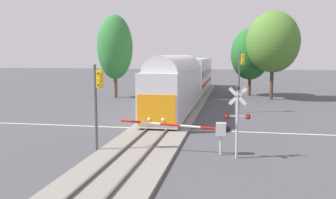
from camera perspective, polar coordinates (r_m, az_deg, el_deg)
name	(u,v)px	position (r m, az deg, el deg)	size (l,w,h in m)	color
ground_plane	(161,129)	(27.09, -1.16, -4.66)	(220.00, 220.00, 0.00)	#47474C
road_centre_stripe	(161,129)	(27.09, -1.16, -4.65)	(44.00, 0.20, 0.01)	beige
railway_track	(161,128)	(27.07, -1.17, -4.46)	(4.40, 80.00, 0.32)	gray
commuter_train	(188,77)	(43.27, 3.23, 3.50)	(3.04, 40.00, 5.16)	silver
crossing_gate_near	(207,129)	(20.20, 6.25, -4.65)	(6.28, 0.40, 1.81)	#B7B7BC
crossing_signal_mast	(237,114)	(19.41, 10.91, -2.30)	(1.36, 0.44, 3.93)	#B2B2B7
traffic_signal_median	(98,94)	(20.45, -11.06, 0.86)	(0.53, 0.38, 4.99)	#4C4C51
traffic_signal_far_side	(241,72)	(34.87, 11.42, 4.36)	(0.53, 0.38, 5.88)	#4C4C51
elm_centre_background	(250,54)	(49.66, 12.90, 7.00)	(5.19, 5.19, 8.99)	#4C3828
oak_behind_train	(115,47)	(46.72, -8.39, 8.17)	(4.49, 4.49, 10.52)	brown
oak_far_right	(273,42)	(46.08, 16.28, 8.72)	(6.39, 6.39, 10.75)	#4C3828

